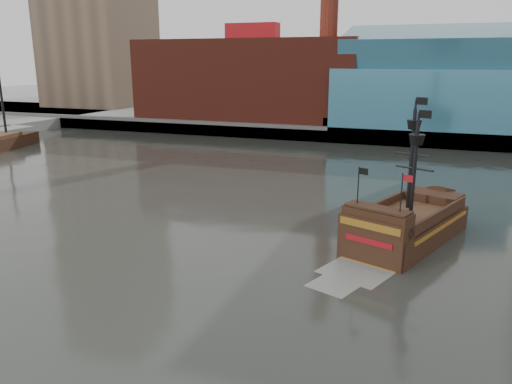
% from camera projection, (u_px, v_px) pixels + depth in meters
% --- Properties ---
extents(ground, '(400.00, 400.00, 0.00)m').
position_uv_depth(ground, '(160.00, 334.00, 25.24)').
color(ground, '#252722').
rests_on(ground, ground).
extents(promenade_far, '(220.00, 60.00, 2.00)m').
position_uv_depth(promenade_far, '(379.00, 119.00, 108.43)').
color(promenade_far, slate).
rests_on(promenade_far, ground).
extents(seawall, '(220.00, 1.00, 2.60)m').
position_uv_depth(seawall, '(358.00, 136.00, 81.59)').
color(seawall, '#4C4C49').
rests_on(seawall, ground).
extents(pirate_ship, '(9.71, 16.00, 11.51)m').
position_uv_depth(pirate_ship, '(406.00, 229.00, 37.73)').
color(pirate_ship, black).
rests_on(pirate_ship, ground).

